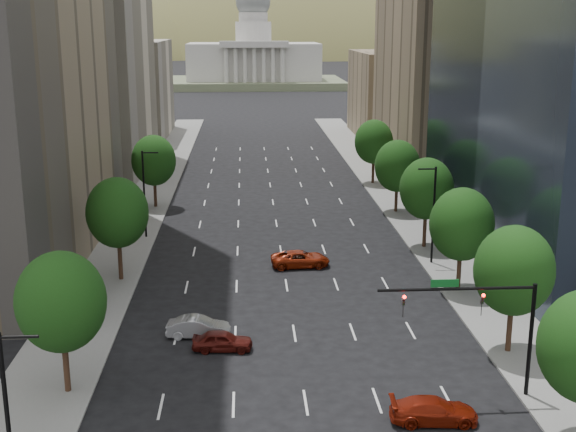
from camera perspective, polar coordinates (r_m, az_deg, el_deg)
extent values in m
cube|color=slate|center=(73.40, -12.75, -2.69)|extent=(6.00, 200.00, 0.15)
cube|color=slate|center=(74.77, 11.40, -2.30)|extent=(6.00, 200.00, 0.15)
cube|color=beige|center=(114.32, -14.58, 12.14)|extent=(14.00, 30.00, 35.00)
cube|color=beige|center=(147.31, -11.93, 9.41)|extent=(14.00, 26.00, 18.00)
cube|color=#8C7759|center=(112.96, 11.42, 11.02)|extent=(14.00, 30.00, 30.00)
cube|color=#8C7759|center=(145.57, 8.02, 9.12)|extent=(14.00, 26.00, 16.00)
cylinder|color=#382316|center=(52.09, 16.50, -7.91)|extent=(0.36, 0.36, 4.00)
ellipsoid|color=#19370F|center=(50.82, 16.80, -3.98)|extent=(5.20, 5.20, 5.98)
cylinder|color=#382316|center=(62.80, 12.88, -3.85)|extent=(0.36, 0.36, 3.90)
ellipsoid|color=#19370F|center=(61.77, 13.07, -0.62)|extent=(5.20, 5.20, 5.98)
cylinder|color=#382316|center=(73.87, 10.35, -0.86)|extent=(0.36, 0.36, 4.10)
ellipsoid|color=#19370F|center=(72.96, 10.49, 2.06)|extent=(5.20, 5.20, 5.98)
cylinder|color=#382316|center=(87.15, 8.23, 1.48)|extent=(0.36, 0.36, 3.80)
ellipsoid|color=#19370F|center=(86.42, 8.31, 3.78)|extent=(5.20, 5.20, 5.98)
cylinder|color=#382316|center=(102.51, 6.48, 3.55)|extent=(0.36, 0.36, 4.00)
ellipsoid|color=#19370F|center=(101.87, 6.54, 5.63)|extent=(5.20, 5.20, 5.98)
cylinder|color=#382316|center=(46.74, -16.53, -10.57)|extent=(0.36, 0.36, 4.00)
ellipsoid|color=#19370F|center=(45.31, -16.87, -6.25)|extent=(5.20, 5.20, 5.98)
cylinder|color=#382316|center=(65.03, -12.65, -3.08)|extent=(0.36, 0.36, 4.15)
ellipsoid|color=#19370F|center=(63.98, -12.84, 0.25)|extent=(5.20, 5.20, 5.98)
cylinder|color=#382316|center=(89.94, -10.07, 1.86)|extent=(0.36, 0.36, 3.95)
ellipsoid|color=#19370F|center=(89.22, -10.17, 4.19)|extent=(5.20, 5.20, 5.98)
cylinder|color=black|center=(68.44, 11.00, 0.00)|extent=(0.20, 0.20, 9.00)
cylinder|color=black|center=(67.32, 10.52, 3.53)|extent=(1.60, 0.14, 0.14)
cylinder|color=black|center=(35.21, -20.46, -15.07)|extent=(0.20, 0.20, 9.00)
cylinder|color=black|center=(33.13, -19.78, -8.64)|extent=(1.60, 0.14, 0.14)
cylinder|color=black|center=(76.75, -10.87, 1.58)|extent=(0.20, 0.20, 9.00)
cylinder|color=black|center=(75.82, -10.42, 4.76)|extent=(1.60, 0.14, 0.14)
cylinder|color=black|center=(46.03, 17.94, -9.04)|extent=(0.24, 0.24, 7.00)
cylinder|color=black|center=(43.42, 12.71, -5.43)|extent=(9.00, 0.18, 0.18)
imported|color=black|center=(44.04, 14.55, -6.02)|extent=(0.18, 0.22, 1.10)
imported|color=black|center=(42.89, 8.79, -6.27)|extent=(0.18, 0.22, 1.10)
sphere|color=#FF0C07|center=(43.81, 14.64, -5.85)|extent=(0.20, 0.20, 0.20)
sphere|color=#FF0C07|center=(42.66, 8.85, -6.10)|extent=(0.20, 0.20, 0.20)
cube|color=#0C591E|center=(43.12, 11.83, -5.03)|extent=(1.60, 0.06, 0.45)
cube|color=#596647|center=(259.98, -2.60, 10.08)|extent=(60.00, 40.00, 2.50)
cube|color=silver|center=(259.52, -2.62, 11.67)|extent=(44.00, 26.00, 12.00)
cube|color=silver|center=(245.29, -2.59, 12.91)|extent=(22.00, 4.00, 2.00)
cylinder|color=silver|center=(259.22, -2.65, 13.77)|extent=(12.00, 12.00, 7.00)
cylinder|color=silver|center=(259.20, -2.66, 14.87)|extent=(9.60, 9.60, 3.00)
sphere|color=slate|center=(259.28, -2.67, 16.00)|extent=(11.60, 11.60, 11.60)
ellipsoid|color=olive|center=(587.91, -16.92, 8.58)|extent=(380.00, 342.00, 190.00)
ellipsoid|color=olive|center=(613.99, 0.77, 8.60)|extent=(440.00, 396.00, 240.00)
ellipsoid|color=olive|center=(685.63, 15.04, 9.32)|extent=(360.00, 324.00, 200.00)
imported|color=maroon|center=(43.23, 11.02, -14.30)|extent=(4.92, 2.21, 1.40)
imported|color=#460F0B|center=(51.02, -5.01, -9.43)|extent=(4.10, 1.82, 1.37)
imported|color=#A4A5AA|center=(53.23, -6.84, -8.38)|extent=(4.49, 1.86, 1.45)
imported|color=maroon|center=(67.45, 0.94, -3.28)|extent=(5.43, 2.82, 1.46)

